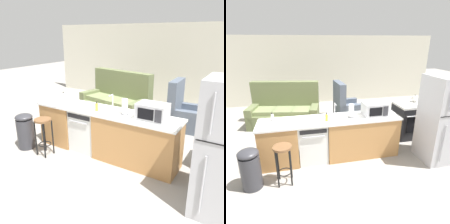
{
  "view_description": "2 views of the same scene",
  "coord_description": "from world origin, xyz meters",
  "views": [
    {
      "loc": [
        2.51,
        -3.52,
        2.27
      ],
      "look_at": [
        0.2,
        0.18,
        0.82
      ],
      "focal_mm": 38.0,
      "sensor_mm": 36.0,
      "label": 1
    },
    {
      "loc": [
        -0.56,
        -3.76,
        2.44
      ],
      "look_at": [
        0.36,
        0.28,
        0.93
      ],
      "focal_mm": 32.0,
      "sensor_mm": 36.0,
      "label": 2
    }
  ],
  "objects": [
    {
      "name": "kitchen_counter",
      "position": [
        0.24,
        0.0,
        0.42
      ],
      "size": [
        2.94,
        0.66,
        0.9
      ],
      "color": "#B77F47",
      "rests_on": "ground_plane"
    },
    {
      "name": "soap_bottle",
      "position": [
        0.04,
        -0.1,
        0.97
      ],
      "size": [
        0.06,
        0.06,
        0.18
      ],
      "color": "yellow",
      "rests_on": "kitchen_counter"
    },
    {
      "name": "armchair",
      "position": [
        1.04,
        2.18,
        0.35
      ],
      "size": [
        0.84,
        0.88,
        1.2
      ],
      "color": "#515B6B",
      "rests_on": "ground_plane"
    },
    {
      "name": "dishwasher",
      "position": [
        -0.25,
        -0.0,
        0.42
      ],
      "size": [
        0.58,
        0.61,
        0.84
      ],
      "color": "silver",
      "rests_on": "ground_plane"
    },
    {
      "name": "couch",
      "position": [
        -0.85,
        2.12,
        0.39
      ],
      "size": [
        2.14,
        1.28,
        1.27
      ],
      "color": "#667047",
      "rests_on": "ground_plane"
    },
    {
      "name": "bar_stool",
      "position": [
        -0.82,
        -0.66,
        0.54
      ],
      "size": [
        0.32,
        0.32,
        0.74
      ],
      "color": "brown",
      "rests_on": "ground_plane"
    },
    {
      "name": "paper_towel_roll",
      "position": [
        0.58,
        -0.01,
        1.04
      ],
      "size": [
        0.14,
        0.14,
        0.28
      ],
      "color": "#4C4C51",
      "rests_on": "kitchen_counter"
    },
    {
      "name": "refrigerator",
      "position": [
        2.35,
        -0.55,
        0.9
      ],
      "size": [
        0.72,
        0.73,
        1.8
      ],
      "color": "#B7B7BC",
      "rests_on": "ground_plane"
    },
    {
      "name": "wall_back",
      "position": [
        0.3,
        4.2,
        1.3
      ],
      "size": [
        10.0,
        0.06,
        2.6
      ],
      "color": "beige",
      "rests_on": "ground_plane"
    },
    {
      "name": "stove_range",
      "position": [
        2.35,
        0.55,
        0.45
      ],
      "size": [
        0.76,
        0.68,
        0.9
      ],
      "color": "black",
      "rests_on": "ground_plane"
    },
    {
      "name": "sink_faucet",
      "position": [
        0.25,
        0.11,
        1.03
      ],
      "size": [
        0.07,
        0.18,
        0.3
      ],
      "color": "silver",
      "rests_on": "kitchen_counter"
    },
    {
      "name": "trash_bin",
      "position": [
        -1.38,
        -0.65,
        0.38
      ],
      "size": [
        0.35,
        0.35,
        0.74
      ],
      "color": "#333338",
      "rests_on": "ground_plane"
    },
    {
      "name": "ground_plane",
      "position": [
        0.0,
        0.0,
        0.0
      ],
      "size": [
        24.0,
        24.0,
        0.0
      ],
      "primitive_type": "plane",
      "color": "gray"
    },
    {
      "name": "dish_soap_bottle",
      "position": [
        -1.02,
        0.15,
        0.97
      ],
      "size": [
        0.06,
        0.06,
        0.18
      ],
      "color": "silver",
      "rests_on": "kitchen_counter"
    },
    {
      "name": "microwave",
      "position": [
        1.11,
        -0.0,
        1.04
      ],
      "size": [
        0.5,
        0.37,
        0.28
      ],
      "color": "#B7B7BC",
      "rests_on": "kitchen_counter"
    },
    {
      "name": "kettle",
      "position": [
        2.52,
        0.68,
        0.99
      ],
      "size": [
        0.21,
        0.17,
        0.19
      ],
      "color": "silver",
      "rests_on": "stove_range"
    }
  ]
}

